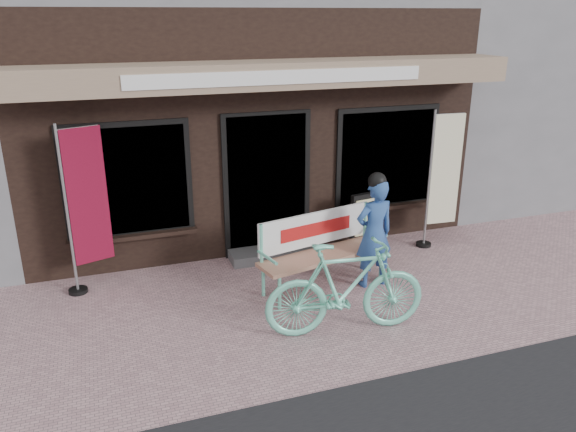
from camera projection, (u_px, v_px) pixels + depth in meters
name	position (u px, v px, depth m)	size (l,w,h in m)	color
ground	(314.00, 312.00, 7.04)	(70.00, 70.00, 0.00)	#B3898E
storefront	(219.00, 44.00, 10.44)	(7.00, 6.77, 6.00)	black
neighbor_right_near	(560.00, 45.00, 13.57)	(10.00, 7.00, 5.60)	slate
bench	(320.00, 244.00, 7.56)	(1.92, 0.87, 1.01)	#6DD5B6
person	(374.00, 231.00, 7.48)	(0.58, 0.40, 1.60)	#2A4E91
bicycle	(346.00, 288.00, 6.41)	(0.53, 1.89, 1.13)	#6DD5B6
nobori_red	(85.00, 206.00, 7.26)	(0.67, 0.35, 2.28)	gray
nobori_cream	(442.00, 177.00, 8.71)	(0.64, 0.25, 2.19)	gray
menu_stand	(364.00, 222.00, 8.69)	(0.48, 0.18, 0.94)	black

